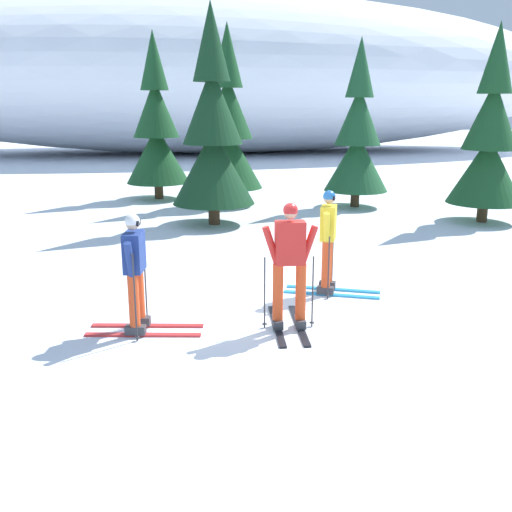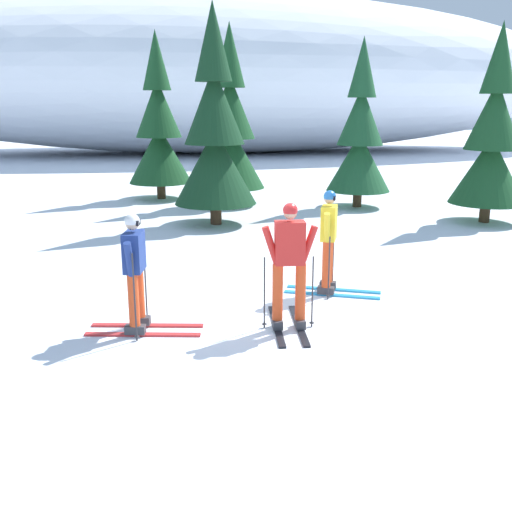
{
  "view_description": "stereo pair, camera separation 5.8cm",
  "coord_description": "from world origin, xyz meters",
  "px_view_note": "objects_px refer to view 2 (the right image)",
  "views": [
    {
      "loc": [
        -1.38,
        -8.21,
        3.15
      ],
      "look_at": [
        0.08,
        0.0,
        0.95
      ],
      "focal_mm": 40.58,
      "sensor_mm": 36.0,
      "label": 1
    },
    {
      "loc": [
        -1.32,
        -8.22,
        3.15
      ],
      "look_at": [
        0.08,
        0.0,
        0.95
      ],
      "focal_mm": 40.58,
      "sensor_mm": 36.0,
      "label": 2
    }
  ],
  "objects_px": {
    "pine_tree_center_right": "(230,131)",
    "pine_tree_far_right": "(492,142)",
    "skier_red_jacket": "(289,264)",
    "pine_tree_left": "(159,130)",
    "skier_yellow_jacket": "(329,240)",
    "pine_tree_right": "(360,138)",
    "pine_tree_center_left": "(215,135)",
    "skier_navy_jacket": "(135,271)"
  },
  "relations": [
    {
      "from": "pine_tree_center_right",
      "to": "pine_tree_right",
      "type": "bearing_deg",
      "value": -15.0
    },
    {
      "from": "pine_tree_left",
      "to": "skier_yellow_jacket",
      "type": "bearing_deg",
      "value": -76.1
    },
    {
      "from": "pine_tree_center_left",
      "to": "pine_tree_far_right",
      "type": "relative_size",
      "value": 1.09
    },
    {
      "from": "pine_tree_left",
      "to": "pine_tree_right",
      "type": "xyz_separation_m",
      "value": [
        6.06,
        -2.72,
        -0.16
      ]
    },
    {
      "from": "skier_red_jacket",
      "to": "pine_tree_center_left",
      "type": "distance_m",
      "value": 7.8
    },
    {
      "from": "pine_tree_left",
      "to": "pine_tree_center_left",
      "type": "relative_size",
      "value": 0.97
    },
    {
      "from": "pine_tree_right",
      "to": "pine_tree_left",
      "type": "bearing_deg",
      "value": 155.84
    },
    {
      "from": "skier_yellow_jacket",
      "to": "pine_tree_far_right",
      "type": "xyz_separation_m",
      "value": [
        6.01,
        5.21,
        1.25
      ]
    },
    {
      "from": "skier_red_jacket",
      "to": "pine_tree_far_right",
      "type": "height_order",
      "value": "pine_tree_far_right"
    },
    {
      "from": "skier_navy_jacket",
      "to": "pine_tree_far_right",
      "type": "relative_size",
      "value": 0.33
    },
    {
      "from": "pine_tree_far_right",
      "to": "pine_tree_center_left",
      "type": "bearing_deg",
      "value": 172.52
    },
    {
      "from": "skier_red_jacket",
      "to": "pine_tree_center_right",
      "type": "relative_size",
      "value": 0.33
    },
    {
      "from": "pine_tree_far_right",
      "to": "skier_yellow_jacket",
      "type": "bearing_deg",
      "value": -139.08
    },
    {
      "from": "skier_yellow_jacket",
      "to": "pine_tree_left",
      "type": "xyz_separation_m",
      "value": [
        -2.69,
        10.85,
        1.37
      ]
    },
    {
      "from": "skier_yellow_jacket",
      "to": "pine_tree_far_right",
      "type": "height_order",
      "value": "pine_tree_far_right"
    },
    {
      "from": "skier_navy_jacket",
      "to": "pine_tree_far_right",
      "type": "distance_m",
      "value": 11.27
    },
    {
      "from": "skier_yellow_jacket",
      "to": "pine_tree_right",
      "type": "bearing_deg",
      "value": 67.42
    },
    {
      "from": "pine_tree_center_right",
      "to": "skier_navy_jacket",
      "type": "bearing_deg",
      "value": -104.4
    },
    {
      "from": "skier_navy_jacket",
      "to": "pine_tree_center_left",
      "type": "distance_m",
      "value": 7.76
    },
    {
      "from": "skier_red_jacket",
      "to": "skier_navy_jacket",
      "type": "bearing_deg",
      "value": 172.52
    },
    {
      "from": "skier_yellow_jacket",
      "to": "pine_tree_right",
      "type": "height_order",
      "value": "pine_tree_right"
    },
    {
      "from": "skier_yellow_jacket",
      "to": "pine_tree_center_right",
      "type": "xyz_separation_m",
      "value": [
        -0.49,
        9.16,
        1.4
      ]
    },
    {
      "from": "skier_yellow_jacket",
      "to": "pine_tree_center_left",
      "type": "relative_size",
      "value": 0.31
    },
    {
      "from": "pine_tree_center_left",
      "to": "pine_tree_right",
      "type": "distance_m",
      "value": 5.07
    },
    {
      "from": "pine_tree_center_left",
      "to": "skier_yellow_jacket",
      "type": "bearing_deg",
      "value": -78.22
    },
    {
      "from": "skier_red_jacket",
      "to": "pine_tree_right",
      "type": "relative_size",
      "value": 0.36
    },
    {
      "from": "pine_tree_left",
      "to": "pine_tree_right",
      "type": "relative_size",
      "value": 1.07
    },
    {
      "from": "pine_tree_center_right",
      "to": "pine_tree_far_right",
      "type": "xyz_separation_m",
      "value": [
        6.5,
        -3.95,
        -0.14
      ]
    },
    {
      "from": "pine_tree_right",
      "to": "skier_red_jacket",
      "type": "bearing_deg",
      "value": -114.58
    },
    {
      "from": "skier_red_jacket",
      "to": "pine_tree_right",
      "type": "height_order",
      "value": "pine_tree_right"
    },
    {
      "from": "skier_yellow_jacket",
      "to": "pine_tree_right",
      "type": "xyz_separation_m",
      "value": [
        3.38,
        8.13,
        1.21
      ]
    },
    {
      "from": "skier_red_jacket",
      "to": "pine_tree_center_left",
      "type": "bearing_deg",
      "value": 91.96
    },
    {
      "from": "skier_yellow_jacket",
      "to": "pine_tree_left",
      "type": "distance_m",
      "value": 11.26
    },
    {
      "from": "skier_yellow_jacket",
      "to": "skier_red_jacket",
      "type": "relative_size",
      "value": 0.96
    },
    {
      "from": "skier_yellow_jacket",
      "to": "pine_tree_left",
      "type": "height_order",
      "value": "pine_tree_left"
    },
    {
      "from": "pine_tree_far_right",
      "to": "skier_navy_jacket",
      "type": "bearing_deg",
      "value": -144.96
    },
    {
      "from": "pine_tree_right",
      "to": "pine_tree_center_right",
      "type": "bearing_deg",
      "value": 165.0
    },
    {
      "from": "pine_tree_center_right",
      "to": "pine_tree_right",
      "type": "height_order",
      "value": "pine_tree_center_right"
    },
    {
      "from": "skier_yellow_jacket",
      "to": "skier_red_jacket",
      "type": "distance_m",
      "value": 1.82
    },
    {
      "from": "pine_tree_center_left",
      "to": "pine_tree_center_right",
      "type": "relative_size",
      "value": 1.02
    },
    {
      "from": "pine_tree_right",
      "to": "pine_tree_center_left",
      "type": "bearing_deg",
      "value": -157.23
    },
    {
      "from": "pine_tree_center_right",
      "to": "pine_tree_far_right",
      "type": "height_order",
      "value": "pine_tree_center_right"
    }
  ]
}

